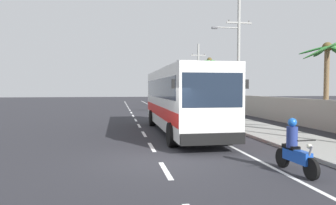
{
  "coord_description": "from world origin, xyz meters",
  "views": [
    {
      "loc": [
        -1.43,
        -10.41,
        2.48
      ],
      "look_at": [
        1.35,
        6.15,
        1.7
      ],
      "focal_mm": 32.58,
      "sensor_mm": 36.0,
      "label": 1
    }
  ],
  "objects_px": {
    "utility_pole_mid": "(238,56)",
    "palm_nearest": "(209,72)",
    "pedestrian_near_kerb": "(205,103)",
    "motorcycle_beside_bus": "(295,151)",
    "palm_second": "(326,67)",
    "utility_pole_far": "(197,74)",
    "motorcycle_trailing": "(184,109)",
    "coach_bus_foreground": "(181,98)"
  },
  "relations": [
    {
      "from": "utility_pole_mid",
      "to": "utility_pole_far",
      "type": "bearing_deg",
      "value": 89.11
    },
    {
      "from": "motorcycle_trailing",
      "to": "utility_pole_mid",
      "type": "relative_size",
      "value": 0.2
    },
    {
      "from": "pedestrian_near_kerb",
      "to": "utility_pole_mid",
      "type": "relative_size",
      "value": 0.17
    },
    {
      "from": "utility_pole_far",
      "to": "palm_second",
      "type": "distance_m",
      "value": 20.92
    },
    {
      "from": "motorcycle_beside_bus",
      "to": "palm_second",
      "type": "distance_m",
      "value": 11.15
    },
    {
      "from": "palm_second",
      "to": "motorcycle_beside_bus",
      "type": "bearing_deg",
      "value": -131.12
    },
    {
      "from": "pedestrian_near_kerb",
      "to": "utility_pole_far",
      "type": "bearing_deg",
      "value": 116.46
    },
    {
      "from": "palm_nearest",
      "to": "utility_pole_mid",
      "type": "bearing_deg",
      "value": -93.25
    },
    {
      "from": "motorcycle_trailing",
      "to": "palm_nearest",
      "type": "bearing_deg",
      "value": 57.08
    },
    {
      "from": "palm_second",
      "to": "utility_pole_far",
      "type": "bearing_deg",
      "value": 96.2
    },
    {
      "from": "motorcycle_beside_bus",
      "to": "pedestrian_near_kerb",
      "type": "xyz_separation_m",
      "value": [
        3.78,
        21.88,
        0.36
      ]
    },
    {
      "from": "palm_nearest",
      "to": "palm_second",
      "type": "relative_size",
      "value": 1.15
    },
    {
      "from": "motorcycle_trailing",
      "to": "pedestrian_near_kerb",
      "type": "bearing_deg",
      "value": 50.92
    },
    {
      "from": "pedestrian_near_kerb",
      "to": "utility_pole_mid",
      "type": "bearing_deg",
      "value": -48.09
    },
    {
      "from": "coach_bus_foreground",
      "to": "palm_nearest",
      "type": "height_order",
      "value": "palm_nearest"
    },
    {
      "from": "palm_nearest",
      "to": "palm_second",
      "type": "height_order",
      "value": "palm_nearest"
    },
    {
      "from": "palm_second",
      "to": "palm_nearest",
      "type": "bearing_deg",
      "value": 96.54
    },
    {
      "from": "coach_bus_foreground",
      "to": "utility_pole_mid",
      "type": "height_order",
      "value": "utility_pole_mid"
    },
    {
      "from": "utility_pole_mid",
      "to": "motorcycle_trailing",
      "type": "bearing_deg",
      "value": 145.16
    },
    {
      "from": "motorcycle_beside_bus",
      "to": "pedestrian_near_kerb",
      "type": "distance_m",
      "value": 22.21
    },
    {
      "from": "utility_pole_far",
      "to": "palm_nearest",
      "type": "bearing_deg",
      "value": -85.29
    },
    {
      "from": "palm_nearest",
      "to": "palm_second",
      "type": "distance_m",
      "value": 16.95
    },
    {
      "from": "pedestrian_near_kerb",
      "to": "utility_pole_far",
      "type": "distance_m",
      "value": 7.77
    },
    {
      "from": "pedestrian_near_kerb",
      "to": "palm_second",
      "type": "xyz_separation_m",
      "value": [
        3.27,
        -13.81,
        2.72
      ]
    },
    {
      "from": "coach_bus_foreground",
      "to": "pedestrian_near_kerb",
      "type": "relative_size",
      "value": 6.82
    },
    {
      "from": "utility_pole_far",
      "to": "coach_bus_foreground",
      "type": "bearing_deg",
      "value": -107.44
    },
    {
      "from": "motorcycle_trailing",
      "to": "utility_pole_far",
      "type": "distance_m",
      "value": 12.0
    },
    {
      "from": "utility_pole_mid",
      "to": "palm_nearest",
      "type": "bearing_deg",
      "value": 86.75
    },
    {
      "from": "coach_bus_foreground",
      "to": "utility_pole_mid",
      "type": "relative_size",
      "value": 1.18
    },
    {
      "from": "utility_pole_mid",
      "to": "palm_nearest",
      "type": "xyz_separation_m",
      "value": [
        0.53,
        9.4,
        -0.87
      ]
    },
    {
      "from": "utility_pole_mid",
      "to": "coach_bus_foreground",
      "type": "bearing_deg",
      "value": -131.39
    },
    {
      "from": "motorcycle_beside_bus",
      "to": "palm_nearest",
      "type": "relative_size",
      "value": 0.33
    },
    {
      "from": "coach_bus_foreground",
      "to": "palm_nearest",
      "type": "distance_m",
      "value": 17.91
    },
    {
      "from": "motorcycle_beside_bus",
      "to": "utility_pole_mid",
      "type": "bearing_deg",
      "value": 73.53
    },
    {
      "from": "palm_nearest",
      "to": "pedestrian_near_kerb",
      "type": "bearing_deg",
      "value": -113.96
    },
    {
      "from": "utility_pole_far",
      "to": "palm_nearest",
      "type": "distance_m",
      "value": 3.97
    },
    {
      "from": "motorcycle_beside_bus",
      "to": "pedestrian_near_kerb",
      "type": "bearing_deg",
      "value": 80.21
    },
    {
      "from": "motorcycle_beside_bus",
      "to": "pedestrian_near_kerb",
      "type": "relative_size",
      "value": 1.17
    },
    {
      "from": "pedestrian_near_kerb",
      "to": "palm_nearest",
      "type": "relative_size",
      "value": 0.28
    },
    {
      "from": "coach_bus_foreground",
      "to": "palm_nearest",
      "type": "xyz_separation_m",
      "value": [
        6.73,
        16.43,
        2.31
      ]
    },
    {
      "from": "pedestrian_near_kerb",
      "to": "motorcycle_beside_bus",
      "type": "bearing_deg",
      "value": -65.06
    },
    {
      "from": "coach_bus_foreground",
      "to": "utility_pole_mid",
      "type": "xyz_separation_m",
      "value": [
        6.2,
        7.03,
        3.18
      ]
    }
  ]
}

